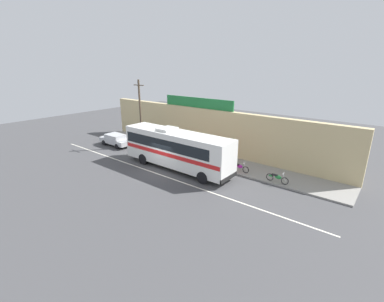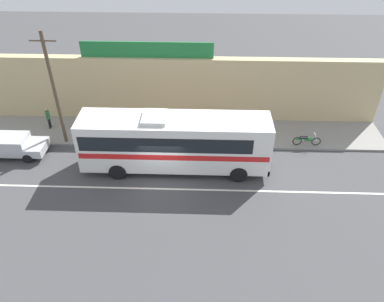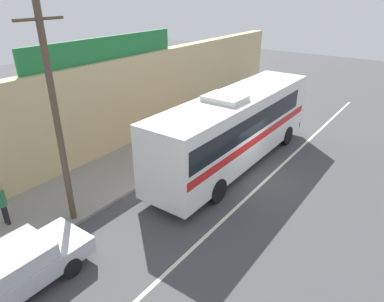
# 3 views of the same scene
# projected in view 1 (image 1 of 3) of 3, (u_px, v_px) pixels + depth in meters

# --- Properties ---
(ground_plane) EXTENTS (70.00, 70.00, 0.00)m
(ground_plane) POSITION_uv_depth(u_px,v_px,m) (162.00, 171.00, 24.64)
(ground_plane) COLOR #444447
(sidewalk_slab) EXTENTS (30.00, 3.60, 0.14)m
(sidewalk_slab) POSITION_uv_depth(u_px,v_px,m) (196.00, 156.00, 28.49)
(sidewalk_slab) COLOR gray
(sidewalk_slab) RESTS_ON ground_plane
(storefront_facade) EXTENTS (30.00, 0.70, 4.80)m
(storefront_facade) POSITION_uv_depth(u_px,v_px,m) (208.00, 131.00, 29.36)
(storefront_facade) COLOR tan
(storefront_facade) RESTS_ON ground_plane
(storefront_billboard) EXTENTS (9.14, 0.12, 1.10)m
(storefront_billboard) POSITION_uv_depth(u_px,v_px,m) (198.00, 103.00, 29.36)
(storefront_billboard) COLOR #1E7538
(storefront_billboard) RESTS_ON storefront_facade
(road_center_stripe) EXTENTS (30.00, 0.14, 0.01)m
(road_center_stripe) POSITION_uv_depth(u_px,v_px,m) (156.00, 173.00, 24.05)
(road_center_stripe) COLOR silver
(road_center_stripe) RESTS_ON ground_plane
(intercity_bus) EXTENTS (11.36, 2.60, 3.78)m
(intercity_bus) POSITION_uv_depth(u_px,v_px,m) (176.00, 148.00, 24.55)
(intercity_bus) COLOR white
(intercity_bus) RESTS_ON ground_plane
(parked_car) EXTENTS (4.43, 1.88, 1.37)m
(parked_car) POSITION_uv_depth(u_px,v_px,m) (116.00, 140.00, 32.09)
(parked_car) COLOR #B7BABF
(parked_car) RESTS_ON ground_plane
(utility_pole) EXTENTS (1.60, 0.22, 7.65)m
(utility_pole) POSITION_uv_depth(u_px,v_px,m) (140.00, 113.00, 30.30)
(utility_pole) COLOR brown
(utility_pole) RESTS_ON sidewalk_slab
(motorcycle_orange) EXTENTS (1.89, 0.56, 0.94)m
(motorcycle_orange) POSITION_uv_depth(u_px,v_px,m) (277.00, 178.00, 21.75)
(motorcycle_orange) COLOR black
(motorcycle_orange) RESTS_ON sidewalk_slab
(motorcycle_purple) EXTENTS (1.95, 0.56, 0.94)m
(motorcycle_purple) POSITION_uv_depth(u_px,v_px,m) (239.00, 167.00, 24.04)
(motorcycle_purple) COLOR black
(motorcycle_purple) RESTS_ON sidewalk_slab
(pedestrian_near_shop) EXTENTS (0.30, 0.48, 1.60)m
(pedestrian_near_shop) POSITION_uv_depth(u_px,v_px,m) (143.00, 134.00, 33.47)
(pedestrian_near_shop) COLOR black
(pedestrian_near_shop) RESTS_ON sidewalk_slab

